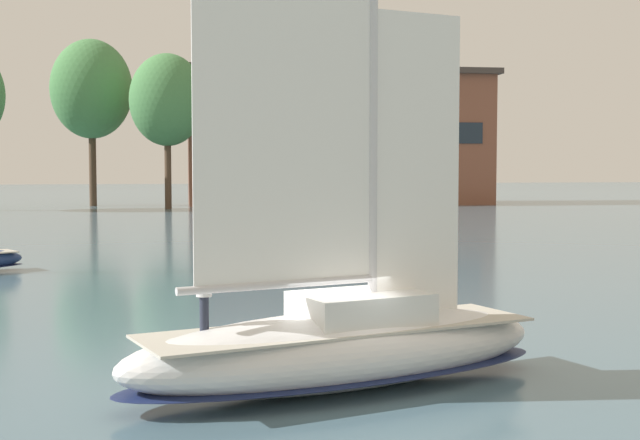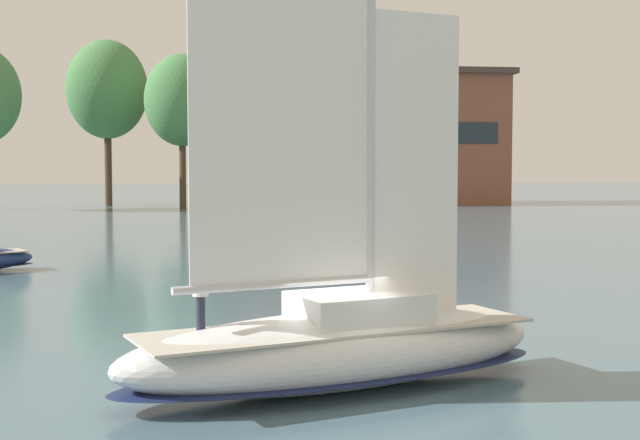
% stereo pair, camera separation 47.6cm
% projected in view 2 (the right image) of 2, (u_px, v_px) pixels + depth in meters
% --- Properties ---
extents(ground_plane, '(400.00, 400.00, 0.00)m').
position_uv_depth(ground_plane, '(338.00, 388.00, 20.30)').
color(ground_plane, slate).
extents(waterfront_building, '(38.22, 13.45, 16.58)m').
position_uv_depth(waterfront_building, '(353.00, 137.00, 111.07)').
color(waterfront_building, brown).
rests_on(waterfront_building, ground).
extents(tree_shore_center, '(8.38, 8.38, 17.24)m').
position_uv_depth(tree_shore_center, '(182.00, 100.00, 99.04)').
color(tree_shore_center, '#4C3828').
rests_on(tree_shore_center, ground).
extents(tree_shore_right, '(9.57, 9.57, 19.71)m').
position_uv_depth(tree_shore_right, '(107.00, 90.00, 105.71)').
color(tree_shore_right, '#4C3828').
rests_on(tree_shore_right, ground).
extents(sailboat_main, '(10.97, 6.16, 14.53)m').
position_uv_depth(sailboat_main, '(338.00, 339.00, 20.24)').
color(sailboat_main, silver).
rests_on(sailboat_main, ground).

